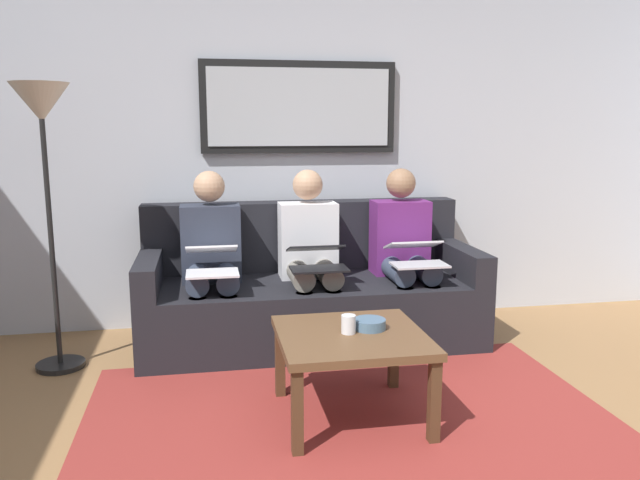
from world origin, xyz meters
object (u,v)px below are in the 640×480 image
object	(u,v)px
coffee_table	(351,344)
person_middle	(310,252)
person_right	(211,255)
standing_lamp	(43,135)
bowl	(370,324)
laptop_silver	(416,253)
person_left	(404,248)
laptop_white	(212,260)
couch	(309,293)
framed_mirror	(299,107)
cup	(348,324)
laptop_black	(317,257)

from	to	relation	value
coffee_table	person_middle	size ratio (longest dim) A/B	0.62
person_middle	person_right	size ratio (longest dim) A/B	1.00
standing_lamp	bowl	bearing A→B (deg)	151.40
bowl	laptop_silver	xyz separation A→B (m)	(-0.53, -0.86, 0.16)
standing_lamp	laptop_silver	bearing A→B (deg)	178.82
laptop_silver	person_right	world-z (taller)	person_right
laptop_silver	person_middle	size ratio (longest dim) A/B	0.30
person_left	laptop_silver	distance (m)	0.24
bowl	person_right	size ratio (longest dim) A/B	0.14
laptop_white	couch	bearing A→B (deg)	-154.64
framed_mirror	cup	distance (m)	1.93
framed_mirror	cup	bearing A→B (deg)	89.75
framed_mirror	person_middle	size ratio (longest dim) A/B	1.20
framed_mirror	coffee_table	world-z (taller)	framed_mirror
laptop_black	person_right	distance (m)	0.69
couch	coffee_table	bearing A→B (deg)	90.36
cup	standing_lamp	distance (m)	2.02
laptop_black	person_left	bearing A→B (deg)	-158.93
person_left	person_middle	xyz separation A→B (m)	(0.64, 0.00, 0.00)
coffee_table	cup	xyz separation A→B (m)	(0.01, -0.00, 0.10)
person_middle	laptop_white	size ratio (longest dim) A/B	3.01
couch	person_left	size ratio (longest dim) A/B	1.93
person_left	laptop_white	size ratio (longest dim) A/B	3.01
couch	framed_mirror	xyz separation A→B (m)	(0.00, -0.39, 1.24)
standing_lamp	person_left	bearing A→B (deg)	-174.81
laptop_silver	person_right	distance (m)	1.30
person_left	laptop_silver	size ratio (longest dim) A/B	3.34
bowl	laptop_silver	bearing A→B (deg)	-121.63
coffee_table	laptop_white	size ratio (longest dim) A/B	1.86
couch	framed_mirror	size ratio (longest dim) A/B	1.60
cup	laptop_silver	bearing A→B (deg)	-125.59
laptop_silver	laptop_white	bearing A→B (deg)	-0.42
person_right	laptop_black	bearing A→B (deg)	158.93
coffee_table	framed_mirror	bearing A→B (deg)	-89.72
person_middle	laptop_white	distance (m)	0.68
couch	laptop_silver	distance (m)	0.78
laptop_black	coffee_table	bearing A→B (deg)	90.49
couch	person_left	bearing A→B (deg)	173.87
bowl	person_right	xyz separation A→B (m)	(0.75, -1.10, 0.15)
person_right	person_left	bearing A→B (deg)	180.00
coffee_table	laptop_silver	size ratio (longest dim) A/B	2.07
framed_mirror	person_middle	distance (m)	1.05
framed_mirror	standing_lamp	size ratio (longest dim) A/B	0.83
person_middle	laptop_white	bearing A→B (deg)	20.13
person_left	laptop_black	world-z (taller)	person_left
framed_mirror	person_right	bearing A→B (deg)	35.53
person_left	cup	bearing A→B (deg)	60.59
person_middle	coffee_table	bearing A→B (deg)	90.39
coffee_table	person_right	size ratio (longest dim) A/B	0.62
couch	person_left	distance (m)	0.71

